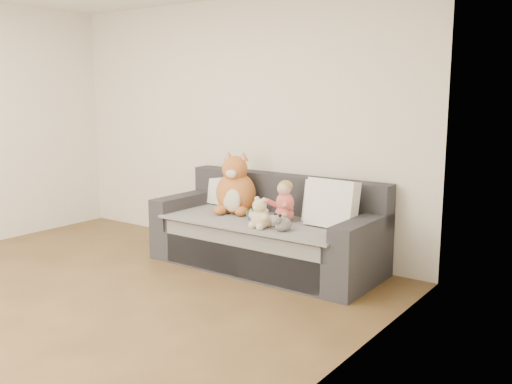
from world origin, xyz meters
The scene contains 10 objects.
room_shell centered at (0.00, 0.42, 1.30)m, with size 5.00×5.00×5.00m.
sofa centered at (0.74, 2.06, 0.31)m, with size 2.20×0.94×0.85m.
cushion_left centered at (0.04, 2.31, 0.65)m, with size 0.40×0.18×0.37m.
cushion_right_back centered at (1.31, 2.18, 0.66)m, with size 0.43×0.21×0.40m.
cushion_right_front centered at (1.41, 2.08, 0.69)m, with size 0.48×0.23×0.44m.
toddler centered at (0.94, 2.01, 0.64)m, with size 0.27×0.40×0.39m.
plush_cat centered at (0.36, 2.07, 0.70)m, with size 0.51×0.50×0.64m.
teddy_bear centered at (0.92, 1.68, 0.59)m, with size 0.22×0.17×0.29m.
plush_cow centered at (1.14, 1.70, 0.54)m, with size 0.13×0.20×0.17m.
sippy_cup centered at (0.67, 1.89, 0.53)m, with size 0.10×0.07×0.11m.
Camera 1 is at (3.74, -2.29, 1.66)m, focal length 40.00 mm.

